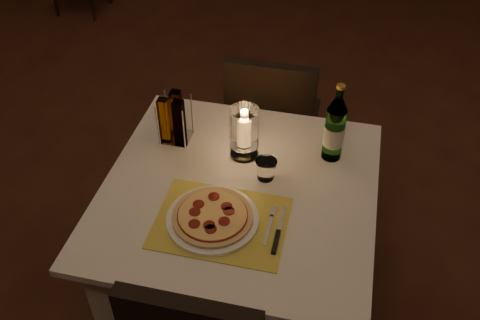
% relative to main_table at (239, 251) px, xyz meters
% --- Properties ---
extents(floor, '(8.00, 10.00, 0.02)m').
position_rel_main_table_xyz_m(floor, '(-0.06, 0.56, -0.38)').
color(floor, '#412115').
rests_on(floor, ground).
extents(main_table, '(1.00, 1.00, 0.74)m').
position_rel_main_table_xyz_m(main_table, '(0.00, 0.00, 0.00)').
color(main_table, silver).
rests_on(main_table, ground).
extents(chair_far, '(0.42, 0.42, 0.90)m').
position_rel_main_table_xyz_m(chair_far, '(0.00, 0.71, 0.18)').
color(chair_far, black).
rests_on(chair_far, ground).
extents(placemat, '(0.45, 0.34, 0.00)m').
position_rel_main_table_xyz_m(placemat, '(-0.02, -0.18, 0.37)').
color(placemat, gold).
rests_on(placemat, main_table).
extents(plate, '(0.32, 0.32, 0.01)m').
position_rel_main_table_xyz_m(plate, '(-0.05, -0.18, 0.38)').
color(plate, white).
rests_on(plate, placemat).
extents(pizza, '(0.28, 0.28, 0.02)m').
position_rel_main_table_xyz_m(pizza, '(-0.05, -0.18, 0.39)').
color(pizza, '#D8B77F').
rests_on(pizza, plate).
extents(fork, '(0.02, 0.18, 0.00)m').
position_rel_main_table_xyz_m(fork, '(0.14, -0.15, 0.37)').
color(fork, silver).
rests_on(fork, placemat).
extents(knife, '(0.02, 0.22, 0.01)m').
position_rel_main_table_xyz_m(knife, '(0.18, -0.21, 0.37)').
color(knife, black).
rests_on(knife, placemat).
extents(tumbler, '(0.08, 0.08, 0.08)m').
position_rel_main_table_xyz_m(tumbler, '(0.09, 0.08, 0.41)').
color(tumbler, white).
rests_on(tumbler, main_table).
extents(water_bottle, '(0.08, 0.08, 0.33)m').
position_rel_main_table_xyz_m(water_bottle, '(0.31, 0.26, 0.50)').
color(water_bottle, '#6DB15F').
rests_on(water_bottle, main_table).
extents(hurricane_candle, '(0.11, 0.11, 0.22)m').
position_rel_main_table_xyz_m(hurricane_candle, '(-0.02, 0.19, 0.49)').
color(hurricane_candle, white).
rests_on(hurricane_candle, main_table).
extents(cruet_caddy, '(0.12, 0.12, 0.21)m').
position_rel_main_table_xyz_m(cruet_caddy, '(-0.32, 0.22, 0.46)').
color(cruet_caddy, white).
rests_on(cruet_caddy, main_table).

